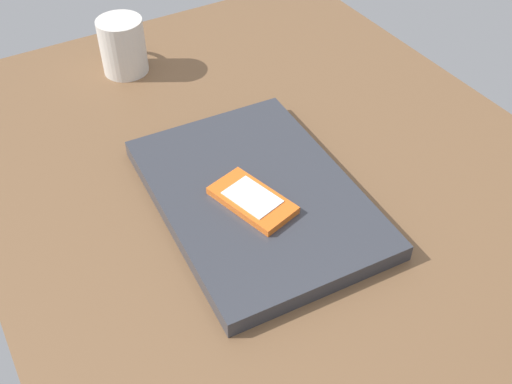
% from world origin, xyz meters
% --- Properties ---
extents(desk_surface, '(1.20, 0.80, 0.03)m').
position_xyz_m(desk_surface, '(0.00, 0.00, 0.01)').
color(desk_surface, brown).
rests_on(desk_surface, ground).
extents(laptop_closed, '(0.37, 0.27, 0.02)m').
position_xyz_m(laptop_closed, '(0.05, 0.05, 0.04)').
color(laptop_closed, '#33353D').
rests_on(laptop_closed, desk_surface).
extents(cell_phone_on_laptop, '(0.12, 0.09, 0.01)m').
position_xyz_m(cell_phone_on_laptop, '(0.03, 0.07, 0.06)').
color(cell_phone_on_laptop, orange).
rests_on(cell_phone_on_laptop, laptop_closed).
extents(coffee_mug, '(0.11, 0.08, 0.10)m').
position_xyz_m(coffee_mug, '(0.45, 0.08, 0.08)').
color(coffee_mug, silver).
rests_on(coffee_mug, desk_surface).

